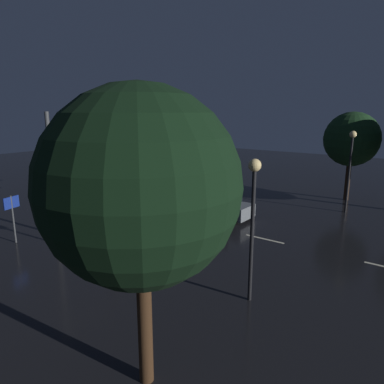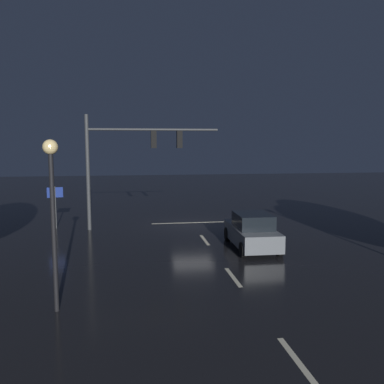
{
  "view_description": "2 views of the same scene",
  "coord_description": "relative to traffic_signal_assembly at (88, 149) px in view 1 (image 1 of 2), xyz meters",
  "views": [
    {
      "loc": [
        16.49,
        17.42,
        6.67
      ],
      "look_at": [
        -0.22,
        5.02,
        1.85
      ],
      "focal_mm": 32.84,
      "sensor_mm": 36.0,
      "label": 1
    },
    {
      "loc": [
        3.75,
        24.47,
        5.03
      ],
      "look_at": [
        0.57,
        3.38,
        2.46
      ],
      "focal_mm": 38.14,
      "sensor_mm": 36.0,
      "label": 2
    }
  ],
  "objects": [
    {
      "name": "tree_left_far",
      "position": [
        -15.3,
        10.84,
        0.08
      ],
      "size": [
        4.01,
        4.01,
        6.63
      ],
      "color": "#382314",
      "rests_on": "ground_plane"
    },
    {
      "name": "street_lamp_right_kerb",
      "position": [
        2.28,
        11.75,
        -0.94
      ],
      "size": [
        0.44,
        0.44,
        5.14
      ],
      "color": "black",
      "rests_on": "ground_plane"
    },
    {
      "name": "lane_dash_far",
      "position": [
        -3.74,
        3.52,
        -4.52
      ],
      "size": [
        0.16,
        2.2,
        0.01
      ],
      "primitive_type": "cube",
      "rotation": [
        0.0,
        0.0,
        1.57
      ],
      "color": "beige",
      "rests_on": "ground_plane"
    },
    {
      "name": "tree_right_near",
      "position": [
        7.32,
        11.47,
        0.49
      ],
      "size": [
        4.56,
        4.56,
        7.31
      ],
      "color": "#382314",
      "rests_on": "ground_plane"
    },
    {
      "name": "ground_plane",
      "position": [
        -3.74,
        -0.48,
        -4.53
      ],
      "size": [
        80.0,
        80.0,
        0.0
      ],
      "primitive_type": "plane",
      "color": "black"
    },
    {
      "name": "street_lamp_left_kerb",
      "position": [
        -11.71,
        11.67,
        -0.77
      ],
      "size": [
        0.44,
        0.44,
        5.42
      ],
      "color": "black",
      "rests_on": "ground_plane"
    },
    {
      "name": "car_approaching",
      "position": [
        -5.7,
        5.43,
        -3.73
      ],
      "size": [
        1.98,
        4.4,
        1.7
      ],
      "color": "slate",
      "rests_on": "ground_plane"
    },
    {
      "name": "stop_bar",
      "position": [
        -3.74,
        -1.19,
        -4.52
      ],
      "size": [
        5.0,
        0.16,
        0.01
      ],
      "primitive_type": "cube",
      "color": "beige",
      "rests_on": "ground_plane"
    },
    {
      "name": "lane_dash_mid",
      "position": [
        -3.74,
        9.52,
        -4.52
      ],
      "size": [
        0.16,
        2.2,
        0.01
      ],
      "primitive_type": "cube",
      "rotation": [
        0.0,
        0.0,
        1.57
      ],
      "color": "beige",
      "rests_on": "ground_plane"
    },
    {
      "name": "route_sign",
      "position": [
        4.43,
        -0.63,
        -2.72
      ],
      "size": [
        0.89,
        0.27,
        2.5
      ],
      "color": "#383A3D",
      "rests_on": "ground_plane"
    },
    {
      "name": "traffic_signal_assembly",
      "position": [
        0.0,
        0.0,
        0.0
      ],
      "size": [
        7.69,
        0.47,
        6.64
      ],
      "color": "#383A3D",
      "rests_on": "ground_plane"
    }
  ]
}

